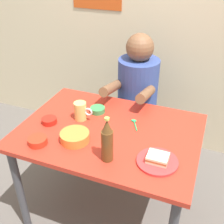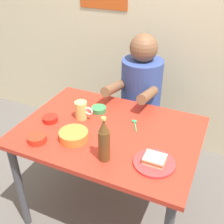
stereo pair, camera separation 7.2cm
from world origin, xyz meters
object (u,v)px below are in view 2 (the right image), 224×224
at_px(beer_bottle, 104,141).
at_px(stool, 139,128).
at_px(person_seated, 141,85).
at_px(beer_mug, 81,110).
at_px(sandwich, 155,159).
at_px(dining_table, 109,142).
at_px(plate_orange, 154,163).
at_px(sambal_bowl_red, 50,119).

bearing_deg(beer_bottle, stool, 96.38).
bearing_deg(person_seated, stool, 90.00).
bearing_deg(beer_mug, sandwich, -22.27).
bearing_deg(sandwich, stool, 113.47).
relative_size(dining_table, stool, 2.44).
xyz_separation_m(dining_table, plate_orange, (0.35, -0.18, 0.10)).
height_order(beer_mug, beer_bottle, beer_bottle).
bearing_deg(person_seated, sambal_bowl_red, -118.75).
height_order(stool, sambal_bowl_red, sambal_bowl_red).
bearing_deg(plate_orange, person_seated, 113.77).
distance_m(stool, beer_mug, 0.77).
distance_m(dining_table, sambal_bowl_red, 0.41).
bearing_deg(plate_orange, dining_table, 152.21).
bearing_deg(stool, person_seated, -90.00).
height_order(sandwich, beer_bottle, beer_bottle).
height_order(sandwich, beer_mug, beer_mug).
xyz_separation_m(sandwich, beer_mug, (-0.56, 0.23, 0.03)).
bearing_deg(sambal_bowl_red, sandwich, -8.87).
bearing_deg(plate_orange, stool, 113.47).
height_order(stool, sandwich, sandwich).
bearing_deg(beer_bottle, sandwich, 15.41).
xyz_separation_m(dining_table, sambal_bowl_red, (-0.38, -0.07, 0.11)).
xyz_separation_m(stool, sandwich, (0.35, -0.81, 0.42)).
distance_m(dining_table, beer_bottle, 0.34).
height_order(dining_table, beer_mug, beer_mug).
height_order(person_seated, sandwich, person_seated).
distance_m(person_seated, plate_orange, 0.88).
bearing_deg(beer_bottle, person_seated, 96.46).
bearing_deg(stool, plate_orange, -66.53).
height_order(plate_orange, beer_bottle, beer_bottle).
xyz_separation_m(beer_mug, sambal_bowl_red, (-0.17, -0.12, -0.04)).
height_order(person_seated, beer_bottle, person_seated).
xyz_separation_m(plate_orange, beer_mug, (-0.56, 0.23, 0.05)).
height_order(person_seated, plate_orange, person_seated).
relative_size(stool, plate_orange, 2.05).
bearing_deg(sambal_bowl_red, plate_orange, -8.87).
bearing_deg(dining_table, person_seated, 90.59).
distance_m(person_seated, sandwich, 0.88).
bearing_deg(beer_mug, sambal_bowl_red, -145.17).
distance_m(plate_orange, sambal_bowl_red, 0.74).
relative_size(person_seated, beer_bottle, 2.75).
xyz_separation_m(plate_orange, beer_bottle, (-0.25, -0.07, 0.11)).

